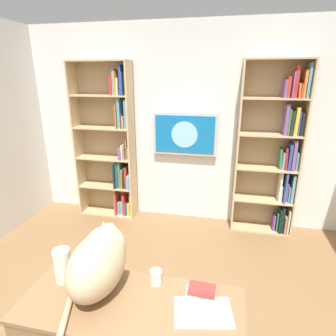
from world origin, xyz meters
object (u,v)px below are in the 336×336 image
Objects in this scene: open_binder at (203,312)px; coffee_mug at (156,277)px; paper_towel_roll at (63,265)px; desk at (130,322)px; bookshelf_right at (112,146)px; cat at (100,259)px; bookshelf_left at (276,151)px; wall_mounted_tv at (185,134)px; desk_book_stack at (201,291)px.

coffee_mug is at bearing -28.30° from open_binder.
desk is at bearing 166.53° from paper_towel_roll.
bookshelf_right is at bearing -60.74° from coffee_mug.
cat is (-0.88, 2.27, -0.14)m from bookshelf_right.
desk is (1.12, 2.39, -0.51)m from bookshelf_left.
cat is at bearing -28.50° from desk.
cat is 0.38m from coffee_mug.
bookshelf_right reaches higher than open_binder.
wall_mounted_tv is 9.17× the size of coffee_mug.
desk_book_stack is at bearing 72.15° from bookshelf_left.
desk_book_stack is (0.03, -0.14, 0.02)m from open_binder.
bookshelf_right is at bearing -65.12° from desk.
cat is (0.23, -0.13, 0.32)m from desk.
cat is 0.66m from desk_book_stack.
wall_mounted_tv is 3.80× the size of paper_towel_roll.
open_binder is 0.94m from paper_towel_roll.
coffee_mug is at bearing -7.75° from desk_book_stack.
wall_mounted_tv is 2.56m from desk.
paper_towel_roll is 0.62m from coffee_mug.
coffee_mug is at bearing 119.26° from bookshelf_right.
coffee_mug is 0.30m from desk_book_stack.
open_binder is (-1.54, 2.35, -0.33)m from bookshelf_right.
cat is at bearing 15.37° from coffee_mug.
desk_book_stack reaches higher than desk.
cat is at bearing -7.07° from open_binder.
paper_towel_roll is at bearing 54.50° from bookshelf_left.
bookshelf_left is at bearing -120.86° from cat.
wall_mounted_tv is at bearing -175.48° from bookshelf_right.
wall_mounted_tv is at bearing -94.00° from cat.
wall_mounted_tv is at bearing -78.32° from open_binder.
desk_book_stack is at bearing -176.27° from paper_towel_roll.
bookshelf_right is at bearing -55.55° from desk_book_stack.
cat is at bearing 111.17° from bookshelf_right.
coffee_mug is at bearing 94.45° from wall_mounted_tv.
wall_mounted_tv is 4.68× the size of desk_book_stack.
coffee_mug reaches higher than desk.
open_binder is at bearing 100.98° from desk_book_stack.
coffee_mug reaches higher than desk_book_stack.
cat is at bearing 4.68° from desk_book_stack.
wall_mounted_tv is 2.43m from paper_towel_roll.
desk is (-0.07, 2.47, -0.67)m from wall_mounted_tv.
bookshelf_left is 9.58× the size of paper_towel_roll.
paper_towel_roll is 2.41× the size of coffee_mug.
paper_towel_roll is (0.43, 2.35, -0.43)m from wall_mounted_tv.
cat is 2.91× the size of paper_towel_roll.
paper_towel_roll is 0.91m from desk_book_stack.
coffee_mug is (-0.11, -0.22, 0.17)m from desk.
desk is at bearing 63.82° from coffee_mug.
bookshelf_right is 2.83m from open_binder.
desk is at bearing 151.50° from cat.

